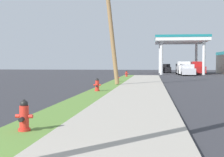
{
  "coord_description": "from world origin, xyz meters",
  "views": [
    {
      "loc": [
        3.75,
        -3.03,
        1.72
      ],
      "look_at": [
        1.16,
        17.59,
        0.73
      ],
      "focal_mm": 51.51,
      "sensor_mm": 36.0,
      "label": 1
    }
  ],
  "objects_px": {
    "fire_hydrant_second": "(97,85)",
    "fire_hydrant_third": "(117,78)",
    "fire_hydrant_nearest": "(24,117)",
    "utility_pole_midground": "(110,20)",
    "truck_white_at_forecourt": "(184,68)",
    "fire_hydrant_fourth": "(127,74)",
    "truck_red_on_apron": "(196,68)",
    "car_silver_by_near_pump": "(187,70)",
    "car_black_by_far_pump": "(165,69)"
  },
  "relations": [
    {
      "from": "fire_hydrant_second",
      "to": "fire_hydrant_third",
      "type": "bearing_deg",
      "value": 89.3
    },
    {
      "from": "fire_hydrant_fourth",
      "to": "utility_pole_midground",
      "type": "bearing_deg",
      "value": -90.41
    },
    {
      "from": "fire_hydrant_third",
      "to": "truck_white_at_forecourt",
      "type": "relative_size",
      "value": 0.14
    },
    {
      "from": "utility_pole_midground",
      "to": "car_silver_by_near_pump",
      "type": "bearing_deg",
      "value": 69.36
    },
    {
      "from": "fire_hydrant_nearest",
      "to": "car_black_by_far_pump",
      "type": "height_order",
      "value": "car_black_by_far_pump"
    },
    {
      "from": "fire_hydrant_second",
      "to": "truck_red_on_apron",
      "type": "height_order",
      "value": "truck_red_on_apron"
    },
    {
      "from": "fire_hydrant_fourth",
      "to": "car_silver_by_near_pump",
      "type": "bearing_deg",
      "value": 41.76
    },
    {
      "from": "fire_hydrant_second",
      "to": "utility_pole_midground",
      "type": "height_order",
      "value": "utility_pole_midground"
    },
    {
      "from": "fire_hydrant_second",
      "to": "fire_hydrant_fourth",
      "type": "xyz_separation_m",
      "value": [
        0.07,
        20.29,
        0.0
      ]
    },
    {
      "from": "fire_hydrant_second",
      "to": "fire_hydrant_third",
      "type": "height_order",
      "value": "same"
    },
    {
      "from": "car_silver_by_near_pump",
      "to": "fire_hydrant_second",
      "type": "bearing_deg",
      "value": -106.29
    },
    {
      "from": "fire_hydrant_nearest",
      "to": "fire_hydrant_fourth",
      "type": "relative_size",
      "value": 1.0
    },
    {
      "from": "car_black_by_far_pump",
      "to": "fire_hydrant_second",
      "type": "bearing_deg",
      "value": -97.58
    },
    {
      "from": "fire_hydrant_third",
      "to": "truck_red_on_apron",
      "type": "relative_size",
      "value": 0.13
    },
    {
      "from": "fire_hydrant_third",
      "to": "truck_white_at_forecourt",
      "type": "distance_m",
      "value": 23.12
    },
    {
      "from": "fire_hydrant_third",
      "to": "truck_red_on_apron",
      "type": "bearing_deg",
      "value": 67.99
    },
    {
      "from": "fire_hydrant_third",
      "to": "truck_white_at_forecourt",
      "type": "xyz_separation_m",
      "value": [
        7.79,
        21.76,
        0.47
      ]
    },
    {
      "from": "car_silver_by_near_pump",
      "to": "fire_hydrant_fourth",
      "type": "bearing_deg",
      "value": -138.24
    },
    {
      "from": "fire_hydrant_nearest",
      "to": "truck_white_at_forecourt",
      "type": "xyz_separation_m",
      "value": [
        7.77,
        42.17,
        0.47
      ]
    },
    {
      "from": "car_silver_by_near_pump",
      "to": "car_black_by_far_pump",
      "type": "distance_m",
      "value": 14.22
    },
    {
      "from": "fire_hydrant_fourth",
      "to": "car_black_by_far_pump",
      "type": "xyz_separation_m",
      "value": [
        5.44,
        21.08,
        0.28
      ]
    },
    {
      "from": "truck_white_at_forecourt",
      "to": "truck_red_on_apron",
      "type": "height_order",
      "value": "same"
    },
    {
      "from": "truck_white_at_forecourt",
      "to": "fire_hydrant_third",
      "type": "bearing_deg",
      "value": -109.71
    },
    {
      "from": "car_silver_by_near_pump",
      "to": "fire_hydrant_third",
      "type": "bearing_deg",
      "value": -113.75
    },
    {
      "from": "fire_hydrant_nearest",
      "to": "fire_hydrant_fourth",
      "type": "height_order",
      "value": "same"
    },
    {
      "from": "fire_hydrant_third",
      "to": "truck_white_at_forecourt",
      "type": "bearing_deg",
      "value": 70.29
    },
    {
      "from": "utility_pole_midground",
      "to": "car_black_by_far_pump",
      "type": "relative_size",
      "value": 2.1
    },
    {
      "from": "fire_hydrant_second",
      "to": "fire_hydrant_fourth",
      "type": "relative_size",
      "value": 1.0
    },
    {
      "from": "fire_hydrant_nearest",
      "to": "fire_hydrant_third",
      "type": "bearing_deg",
      "value": 90.07
    },
    {
      "from": "truck_white_at_forecourt",
      "to": "truck_red_on_apron",
      "type": "bearing_deg",
      "value": 52.38
    },
    {
      "from": "fire_hydrant_nearest",
      "to": "utility_pole_midground",
      "type": "distance_m",
      "value": 17.6
    },
    {
      "from": "fire_hydrant_fourth",
      "to": "truck_white_at_forecourt",
      "type": "distance_m",
      "value": 13.46
    },
    {
      "from": "fire_hydrant_nearest",
      "to": "car_silver_by_near_pump",
      "type": "bearing_deg",
      "value": 78.41
    },
    {
      "from": "fire_hydrant_nearest",
      "to": "car_black_by_far_pump",
      "type": "xyz_separation_m",
      "value": [
        5.37,
        52.32,
        0.28
      ]
    },
    {
      "from": "car_silver_by_near_pump",
      "to": "truck_white_at_forecourt",
      "type": "xyz_separation_m",
      "value": [
        -0.09,
        3.85,
        0.19
      ]
    },
    {
      "from": "fire_hydrant_second",
      "to": "car_silver_by_near_pump",
      "type": "height_order",
      "value": "car_silver_by_near_pump"
    },
    {
      "from": "fire_hydrant_nearest",
      "to": "utility_pole_midground",
      "type": "height_order",
      "value": "utility_pole_midground"
    },
    {
      "from": "fire_hydrant_second",
      "to": "truck_white_at_forecourt",
      "type": "relative_size",
      "value": 0.14
    },
    {
      "from": "fire_hydrant_fourth",
      "to": "utility_pole_midground",
      "type": "relative_size",
      "value": 0.08
    },
    {
      "from": "truck_red_on_apron",
      "to": "car_black_by_far_pump",
      "type": "bearing_deg",
      "value": 121.3
    },
    {
      "from": "fire_hydrant_third",
      "to": "car_black_by_far_pump",
      "type": "bearing_deg",
      "value": 80.41
    },
    {
      "from": "truck_white_at_forecourt",
      "to": "fire_hydrant_second",
      "type": "bearing_deg",
      "value": -104.22
    },
    {
      "from": "fire_hydrant_second",
      "to": "utility_pole_midground",
      "type": "distance_m",
      "value": 7.55
    },
    {
      "from": "utility_pole_midground",
      "to": "car_black_by_far_pump",
      "type": "bearing_deg",
      "value": 81.08
    },
    {
      "from": "utility_pole_midground",
      "to": "truck_white_at_forecourt",
      "type": "distance_m",
      "value": 26.69
    },
    {
      "from": "fire_hydrant_nearest",
      "to": "car_silver_by_near_pump",
      "type": "height_order",
      "value": "car_silver_by_near_pump"
    },
    {
      "from": "fire_hydrant_second",
      "to": "car_black_by_far_pump",
      "type": "xyz_separation_m",
      "value": [
        5.51,
        41.37,
        0.28
      ]
    },
    {
      "from": "fire_hydrant_second",
      "to": "car_silver_by_near_pump",
      "type": "bearing_deg",
      "value": 73.71
    },
    {
      "from": "fire_hydrant_third",
      "to": "fire_hydrant_fourth",
      "type": "bearing_deg",
      "value": 90.24
    },
    {
      "from": "utility_pole_midground",
      "to": "truck_white_at_forecourt",
      "type": "bearing_deg",
      "value": 72.48
    }
  ]
}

